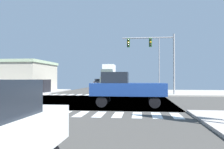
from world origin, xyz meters
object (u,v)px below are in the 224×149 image
at_px(traffic_signal_mast, 154,50).
at_px(street_lamp, 158,59).
at_px(sedan_leading_3, 99,82).
at_px(box_truck_crossing_1, 109,76).
at_px(sedan_nearside_1, 104,82).
at_px(pickup_farside_1, 126,87).

distance_m(traffic_signal_mast, street_lamp, 13.56).
bearing_deg(street_lamp, sedan_leading_3, 136.69).
bearing_deg(sedan_leading_3, traffic_signal_mast, 113.64).
relative_size(box_truck_crossing_1, sedan_leading_3, 1.67).
bearing_deg(sedan_nearside_1, pickup_farside_1, 100.93).
bearing_deg(sedan_leading_3, pickup_farside_1, 103.01).
xyz_separation_m(traffic_signal_mast, sedan_leading_3, (-11.07, 25.29, -4.08)).
relative_size(street_lamp, pickup_farside_1, 1.80).
bearing_deg(pickup_farside_1, street_lamp, -9.46).
bearing_deg(box_truck_crossing_1, street_lamp, 145.80).
bearing_deg(street_lamp, pickup_farside_1, -99.46).
distance_m(sedan_nearside_1, sedan_leading_3, 7.17).
height_order(sedan_nearside_1, sedan_leading_3, same).
distance_m(pickup_farside_1, sedan_leading_3, 37.45).
relative_size(sedan_nearside_1, sedan_leading_3, 1.00).
distance_m(street_lamp, pickup_farside_1, 25.34).
relative_size(pickup_farside_1, box_truck_crossing_1, 0.71).
xyz_separation_m(sedan_nearside_1, pickup_farside_1, (8.43, -43.66, 0.17)).
height_order(street_lamp, sedan_nearside_1, street_lamp).
bearing_deg(pickup_farside_1, box_truck_crossing_1, 9.88).
height_order(traffic_signal_mast, sedan_nearside_1, traffic_signal_mast).
height_order(traffic_signal_mast, street_lamp, street_lamp).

